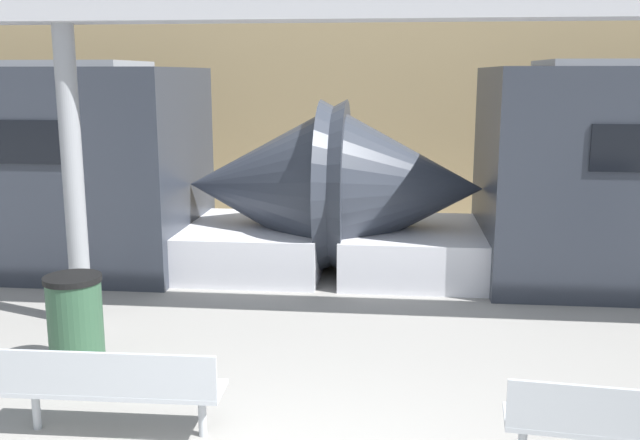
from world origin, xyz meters
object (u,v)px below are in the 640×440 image
at_px(trash_bin, 75,322).
at_px(support_column_near, 73,179).
at_px(bench_near, 113,384).
at_px(bench_far, 610,423).

relative_size(trash_bin, support_column_near, 0.28).
bearing_deg(support_column_near, bench_near, -60.90).
bearing_deg(bench_far, support_column_near, 157.24).
height_order(bench_near, support_column_near, support_column_near).
bearing_deg(bench_near, support_column_near, 117.84).
relative_size(bench_near, trash_bin, 1.84).
bearing_deg(bench_far, trash_bin, 167.50).
relative_size(bench_near, support_column_near, 0.51).
height_order(bench_far, support_column_near, support_column_near).
height_order(bench_near, bench_far, same).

